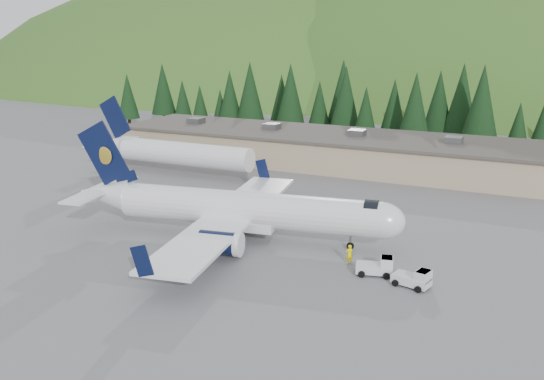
{
  "coord_description": "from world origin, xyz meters",
  "views": [
    {
      "loc": [
        28.11,
        -54.14,
        22.0
      ],
      "look_at": [
        0.0,
        6.0,
        4.0
      ],
      "focal_mm": 40.0,
      "sensor_mm": 36.0,
      "label": 1
    }
  ],
  "objects_px": {
    "terminal_building": "(327,148)",
    "ramp_worker": "(349,254)",
    "baggage_tug_b": "(415,279)",
    "baggage_tug_a": "(378,267)",
    "airliner": "(238,210)",
    "second_airliner": "(169,152)"
  },
  "relations": [
    {
      "from": "second_airliner",
      "to": "terminal_building",
      "type": "distance_m",
      "value": 25.55
    },
    {
      "from": "terminal_building",
      "to": "ramp_worker",
      "type": "distance_m",
      "value": 43.39
    },
    {
      "from": "airliner",
      "to": "baggage_tug_b",
      "type": "bearing_deg",
      "value": -22.15
    },
    {
      "from": "baggage_tug_b",
      "to": "second_airliner",
      "type": "bearing_deg",
      "value": 161.93
    },
    {
      "from": "second_airliner",
      "to": "airliner",
      "type": "bearing_deg",
      "value": -42.88
    },
    {
      "from": "airliner",
      "to": "ramp_worker",
      "type": "xyz_separation_m",
      "value": [
        12.92,
        -1.77,
        -2.26
      ]
    },
    {
      "from": "airliner",
      "to": "second_airliner",
      "type": "bearing_deg",
      "value": 127.97
    },
    {
      "from": "baggage_tug_a",
      "to": "airliner",
      "type": "bearing_deg",
      "value": 153.99
    },
    {
      "from": "airliner",
      "to": "terminal_building",
      "type": "bearing_deg",
      "value": 86.77
    },
    {
      "from": "second_airliner",
      "to": "baggage_tug_b",
      "type": "relative_size",
      "value": 7.84
    },
    {
      "from": "airliner",
      "to": "terminal_building",
      "type": "relative_size",
      "value": 0.51
    },
    {
      "from": "terminal_building",
      "to": "ramp_worker",
      "type": "bearing_deg",
      "value": -67.09
    },
    {
      "from": "airliner",
      "to": "ramp_worker",
      "type": "relative_size",
      "value": 19.06
    },
    {
      "from": "baggage_tug_b",
      "to": "ramp_worker",
      "type": "bearing_deg",
      "value": 171.22
    },
    {
      "from": "airliner",
      "to": "terminal_building",
      "type": "distance_m",
      "value": 38.38
    },
    {
      "from": "baggage_tug_b",
      "to": "baggage_tug_a",
      "type": "bearing_deg",
      "value": 173.59
    },
    {
      "from": "ramp_worker",
      "to": "airliner",
      "type": "bearing_deg",
      "value": -48.06
    },
    {
      "from": "airliner",
      "to": "baggage_tug_b",
      "type": "relative_size",
      "value": 10.35
    },
    {
      "from": "airliner",
      "to": "terminal_building",
      "type": "height_order",
      "value": "airliner"
    },
    {
      "from": "second_airliner",
      "to": "baggage_tug_a",
      "type": "height_order",
      "value": "second_airliner"
    },
    {
      "from": "baggage_tug_b",
      "to": "ramp_worker",
      "type": "xyz_separation_m",
      "value": [
        -6.85,
        2.79,
        0.18
      ]
    },
    {
      "from": "baggage_tug_a",
      "to": "ramp_worker",
      "type": "xyz_separation_m",
      "value": [
        -3.21,
        1.48,
        0.16
      ]
    }
  ]
}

